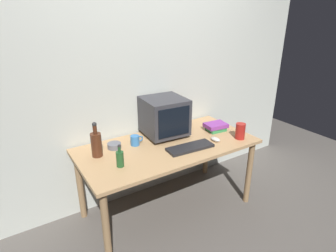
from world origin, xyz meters
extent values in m
plane|color=#56514C|center=(0.00, 0.00, 0.00)|extent=(6.00, 6.00, 0.00)
cube|color=beige|center=(0.00, 0.45, 1.25)|extent=(4.00, 0.08, 2.50)
cube|color=tan|center=(0.00, 0.00, 0.69)|extent=(1.60, 0.78, 0.03)
cylinder|color=olive|center=(-0.74, -0.33, 0.34)|extent=(0.06, 0.06, 0.67)
cylinder|color=olive|center=(0.74, -0.33, 0.34)|extent=(0.06, 0.06, 0.67)
cylinder|color=olive|center=(-0.74, 0.33, 0.34)|extent=(0.06, 0.06, 0.67)
cylinder|color=olive|center=(0.74, 0.33, 0.34)|extent=(0.06, 0.06, 0.67)
cube|color=#333338|center=(0.08, 0.20, 0.72)|extent=(0.30, 0.26, 0.03)
cube|color=#333338|center=(0.08, 0.20, 0.90)|extent=(0.40, 0.40, 0.34)
cube|color=black|center=(0.07, 0.01, 0.90)|extent=(0.31, 0.03, 0.27)
cube|color=black|center=(0.12, -0.17, 0.71)|extent=(0.43, 0.18, 0.02)
ellipsoid|color=beige|center=(0.41, -0.17, 0.72)|extent=(0.07, 0.11, 0.04)
cylinder|color=#472314|center=(-0.61, 0.13, 0.80)|extent=(0.09, 0.09, 0.20)
cylinder|color=#472314|center=(-0.61, 0.13, 0.94)|extent=(0.03, 0.03, 0.07)
sphere|color=#262626|center=(-0.61, 0.13, 0.99)|extent=(0.04, 0.04, 0.04)
cylinder|color=#1E4C23|center=(-0.52, -0.13, 0.76)|extent=(0.06, 0.06, 0.12)
cylinder|color=#1E4C23|center=(-0.52, -0.13, 0.85)|extent=(0.02, 0.02, 0.04)
sphere|color=#262626|center=(-0.52, -0.13, 0.88)|extent=(0.02, 0.02, 0.02)
cube|color=#33894C|center=(0.58, 0.01, 0.72)|extent=(0.19, 0.15, 0.04)
cube|color=#843893|center=(0.58, 0.02, 0.76)|extent=(0.23, 0.18, 0.04)
cylinder|color=#3370B2|center=(-0.26, 0.15, 0.75)|extent=(0.08, 0.08, 0.09)
torus|color=#3370B2|center=(-0.20, 0.15, 0.75)|extent=(0.06, 0.01, 0.06)
cylinder|color=#595B66|center=(-0.44, 0.19, 0.72)|extent=(0.12, 0.12, 0.04)
cylinder|color=#A51E19|center=(0.64, -0.25, 0.78)|extent=(0.09, 0.09, 0.15)
camera|label=1|loc=(-1.22, -1.93, 1.81)|focal=30.08mm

